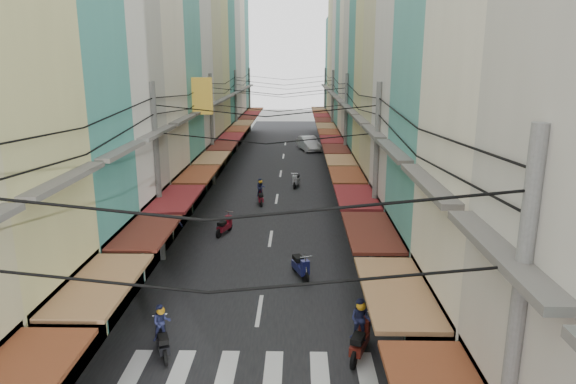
# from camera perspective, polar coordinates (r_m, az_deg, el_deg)

# --- Properties ---
(ground) EXTENTS (160.00, 160.00, 0.00)m
(ground) POSITION_cam_1_polar(r_m,az_deg,el_deg) (21.49, -2.80, -10.59)
(ground) COLOR slate
(ground) RESTS_ON ground
(road) EXTENTS (10.00, 80.00, 0.02)m
(road) POSITION_cam_1_polar(r_m,az_deg,el_deg) (40.49, -0.91, 1.44)
(road) COLOR black
(road) RESTS_ON ground
(sidewalk_left) EXTENTS (3.00, 80.00, 0.06)m
(sidewalk_left) POSITION_cam_1_polar(r_m,az_deg,el_deg) (41.22, -9.98, 1.49)
(sidewalk_left) COLOR gray
(sidewalk_left) RESTS_ON ground
(sidewalk_right) EXTENTS (3.00, 80.00, 0.06)m
(sidewalk_right) POSITION_cam_1_polar(r_m,az_deg,el_deg) (40.78, 8.26, 1.41)
(sidewalk_right) COLOR gray
(sidewalk_right) RESTS_ON ground
(crosswalk) EXTENTS (7.55, 2.40, 0.01)m
(crosswalk) POSITION_cam_1_polar(r_m,az_deg,el_deg) (16.25, -4.30, -19.45)
(crosswalk) COLOR silver
(crosswalk) RESTS_ON ground
(building_row_left) EXTENTS (7.80, 67.67, 23.70)m
(building_row_left) POSITION_cam_1_polar(r_m,az_deg,el_deg) (37.19, -13.90, 15.06)
(building_row_left) COLOR beige
(building_row_left) RESTS_ON ground
(building_row_right) EXTENTS (7.80, 68.98, 22.59)m
(building_row_right) POSITION_cam_1_polar(r_m,az_deg,el_deg) (36.47, 11.77, 14.62)
(building_row_right) COLOR teal
(building_row_right) RESTS_ON ground
(utility_poles) EXTENTS (10.20, 66.13, 8.20)m
(utility_poles) POSITION_cam_1_polar(r_m,az_deg,el_deg) (34.57, -1.25, 10.26)
(utility_poles) COLOR slate
(utility_poles) RESTS_ON ground
(white_car) EXTENTS (5.47, 3.31, 1.81)m
(white_car) POSITION_cam_1_polar(r_m,az_deg,el_deg) (53.74, 2.31, 4.64)
(white_car) COLOR silver
(white_car) RESTS_ON ground
(bicycle) EXTENTS (1.53, 0.82, 1.00)m
(bicycle) POSITION_cam_1_polar(r_m,az_deg,el_deg) (21.06, 16.29, -11.73)
(bicycle) COLOR black
(bicycle) RESTS_ON ground
(moving_scooters) EXTENTS (6.75, 24.38, 1.95)m
(moving_scooters) POSITION_cam_1_polar(r_m,az_deg,el_deg) (23.97, -1.52, -6.48)
(moving_scooters) COLOR black
(moving_scooters) RESTS_ON ground
(parked_scooters) EXTENTS (13.32, 11.86, 1.00)m
(parked_scooters) POSITION_cam_1_polar(r_m,az_deg,el_deg) (18.87, 11.86, -13.09)
(parked_scooters) COLOR black
(parked_scooters) RESTS_ON ground
(pedestrians) EXTENTS (13.05, 26.90, 2.23)m
(pedestrians) POSITION_cam_1_polar(r_m,az_deg,el_deg) (23.52, -12.30, -5.89)
(pedestrians) COLOR #28202A
(pedestrians) RESTS_ON ground
(market_umbrella) EXTENTS (2.47, 2.47, 2.61)m
(market_umbrella) POSITION_cam_1_polar(r_m,az_deg,el_deg) (17.72, 16.14, -8.67)
(market_umbrella) COLOR #B2B2B7
(market_umbrella) RESTS_ON ground
(traffic_sign) EXTENTS (0.10, 0.66, 2.99)m
(traffic_sign) POSITION_cam_1_polar(r_m,az_deg,el_deg) (18.49, 13.21, -7.84)
(traffic_sign) COLOR slate
(traffic_sign) RESTS_ON ground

